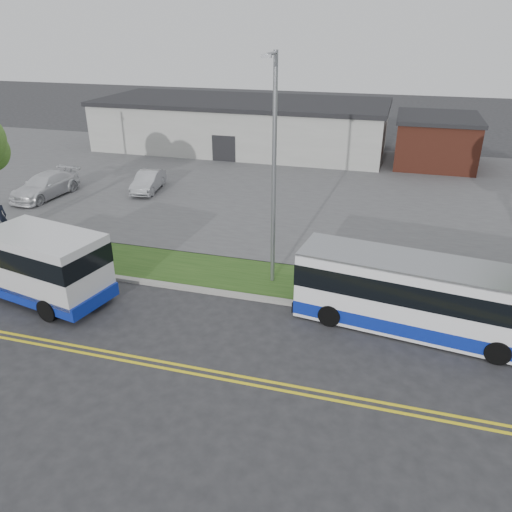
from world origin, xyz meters
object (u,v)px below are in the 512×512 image
(streetlight_near, at_px, (274,167))
(parked_car_a, at_px, (148,181))
(transit_bus, at_px, (433,299))
(shuttle_bus, at_px, (33,262))
(parked_car_b, at_px, (45,186))

(streetlight_near, bearing_deg, parked_car_a, 137.52)
(streetlight_near, height_order, transit_bus, streetlight_near)
(streetlight_near, relative_size, parked_car_a, 2.38)
(shuttle_bus, bearing_deg, streetlight_near, 34.36)
(parked_car_b, bearing_deg, parked_car_a, 31.93)
(parked_car_a, bearing_deg, streetlight_near, -51.92)
(shuttle_bus, bearing_deg, transit_bus, 17.73)
(streetlight_near, distance_m, parked_car_b, 19.19)
(parked_car_a, xyz_separation_m, parked_car_b, (-5.88, -2.98, 0.09))
(shuttle_bus, distance_m, parked_car_a, 14.39)
(shuttle_bus, bearing_deg, parked_car_a, 110.08)
(streetlight_near, xyz_separation_m, parked_car_a, (-11.29, 10.34, -4.48))
(shuttle_bus, height_order, transit_bus, shuttle_bus)
(streetlight_near, xyz_separation_m, parked_car_b, (-17.17, 7.36, -4.39))
(shuttle_bus, distance_m, transit_bus, 15.78)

